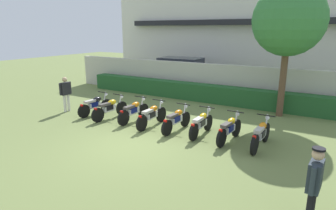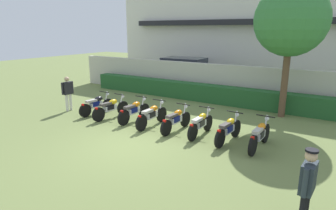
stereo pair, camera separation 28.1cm
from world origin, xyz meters
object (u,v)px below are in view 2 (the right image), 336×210
Objects in this scene: parked_car at (186,72)px; motorcycle_in_row_5 at (201,124)px; tree_near_inspector at (291,21)px; inspector_person at (68,91)px; motorcycle_in_row_1 at (111,108)px; motorcycle_in_row_0 at (97,104)px; motorcycle_in_row_6 at (228,129)px; motorcycle_in_row_4 at (176,120)px; motorcycle_in_row_7 at (260,135)px; motorcycle_in_row_2 at (134,111)px; officer_0 at (307,184)px; motorcycle_in_row_3 at (152,115)px.

parked_car reaches higher than motorcycle_in_row_5.
tree_near_inspector is 3.44× the size of inspector_person.
motorcycle_in_row_1 is 4.17m from motorcycle_in_row_5.
motorcycle_in_row_0 is 1.01× the size of motorcycle_in_row_6.
motorcycle_in_row_4 is (4.13, -0.04, 0.00)m from motorcycle_in_row_0.
motorcycle_in_row_4 is 1.01× the size of motorcycle_in_row_6.
tree_near_inspector is at bearing 4.02° from motorcycle_in_row_7.
motorcycle_in_row_1 is 2.50m from inspector_person.
motorcycle_in_row_2 reaches higher than motorcycle_in_row_6.
motorcycle_in_row_0 is 1.02× the size of motorcycle_in_row_5.
motorcycle_in_row_5 is at bearing 90.40° from motorcycle_in_row_7.
tree_near_inspector is 8.24m from officer_0.
motorcycle_in_row_1 is at bearing -146.38° from tree_near_inspector.
officer_0 reaches higher than motorcycle_in_row_3.
inspector_person is (-6.61, -0.30, 0.49)m from motorcycle_in_row_5.
officer_0 is at bearing -16.89° from inspector_person.
tree_near_inspector is 3.04× the size of motorcycle_in_row_5.
motorcycle_in_row_1 is 8.66m from officer_0.
inspector_person is at bearing -12.59° from officer_0.
motorcycle_in_row_2 is (2.07, 0.07, 0.01)m from motorcycle_in_row_0.
motorcycle_in_row_6 is (5.90, -7.83, -0.48)m from parked_car.
motorcycle_in_row_0 is 1.15× the size of inspector_person.
motorcycle_in_row_0 is (-7.07, -3.98, -3.57)m from tree_near_inspector.
tree_near_inspector is at bearing -54.49° from motorcycle_in_row_0.
motorcycle_in_row_1 is at bearing -18.53° from officer_0.
tree_near_inspector reaches higher than motorcycle_in_row_2.
motorcycle_in_row_1 is 5.22m from motorcycle_in_row_6.
tree_near_inspector reaches higher than motorcycle_in_row_7.
motorcycle_in_row_1 is at bearing 92.62° from motorcycle_in_row_7.
motorcycle_in_row_3 is at bearing 95.30° from motorcycle_in_row_4.
parked_car is at bearing 15.52° from motorcycle_in_row_2.
tree_near_inspector is at bearing -32.13° from motorcycle_in_row_4.
motorcycle_in_row_7 reaches higher than motorcycle_in_row_4.
motorcycle_in_row_6 reaches higher than motorcycle_in_row_4.
motorcycle_in_row_4 is at bearing 2.58° from inspector_person.
tree_near_inspector is 6.72m from motorcycle_in_row_3.
motorcycle_in_row_7 is 3.84m from officer_0.
parked_car is 14.18m from officer_0.
parked_car is 7.80m from motorcycle_in_row_0.
motorcycle_in_row_0 is at bearing -16.86° from officer_0.
motorcycle_in_row_3 reaches higher than motorcycle_in_row_5.
motorcycle_in_row_7 is (1.03, -0.00, 0.01)m from motorcycle_in_row_6.
parked_car is 8.73m from motorcycle_in_row_4.
motorcycle_in_row_3 is (-4.02, -4.04, -3.56)m from tree_near_inspector.
motorcycle_in_row_3 is 3.11m from motorcycle_in_row_6.
motorcycle_in_row_4 is 0.98m from motorcycle_in_row_5.
motorcycle_in_row_1 and motorcycle_in_row_5 have the same top height.
motorcycle_in_row_2 is at bearing 89.83° from motorcycle_in_row_5.
motorcycle_in_row_6 is (4.09, -0.12, -0.00)m from motorcycle_in_row_2.
motorcycle_in_row_4 is at bearing 94.60° from motorcycle_in_row_6.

